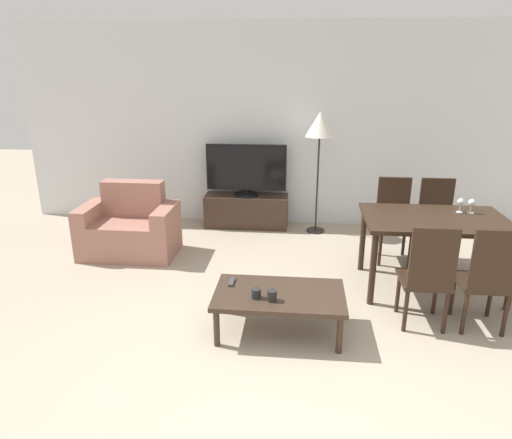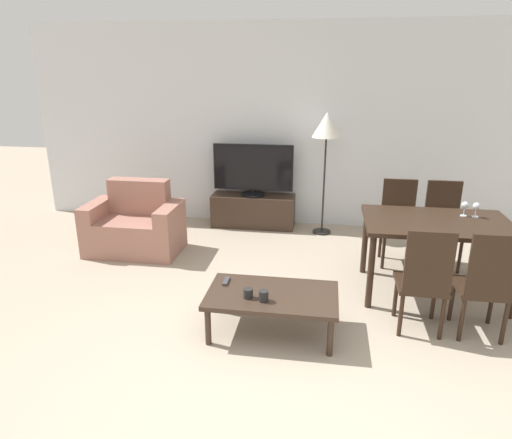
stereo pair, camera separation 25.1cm
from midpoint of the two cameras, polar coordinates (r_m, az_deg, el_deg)
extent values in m
plane|color=tan|center=(3.30, 5.38, -21.77)|extent=(18.00, 18.00, 0.00)
cube|color=silver|center=(6.30, 8.07, 11.29)|extent=(7.83, 0.06, 2.70)
cube|color=#9E6B5B|center=(5.63, -13.70, -1.92)|extent=(0.73, 0.67, 0.42)
cube|color=#9E6B5B|center=(5.71, -13.14, 2.85)|extent=(0.73, 0.20, 0.42)
cube|color=#9E6B5B|center=(5.79, -17.95, -0.80)|extent=(0.18, 0.67, 0.60)
cube|color=#9E6B5B|center=(5.45, -9.33, -1.32)|extent=(0.18, 0.67, 0.60)
cube|color=#38281E|center=(6.35, 0.78, 1.10)|extent=(1.14, 0.38, 0.45)
cylinder|color=black|center=(6.28, 0.79, 3.17)|extent=(0.32, 0.32, 0.03)
cylinder|color=black|center=(6.27, 0.79, 3.52)|extent=(0.04, 0.04, 0.05)
cube|color=black|center=(6.19, 0.81, 6.53)|extent=(1.08, 0.04, 0.62)
cube|color=black|center=(6.17, 0.77, 6.48)|extent=(1.05, 0.01, 0.59)
cube|color=#38281E|center=(3.81, 3.95, -9.49)|extent=(1.08, 0.63, 0.04)
cylinder|color=#38281E|center=(3.75, -4.07, -13.22)|extent=(0.05, 0.05, 0.32)
cylinder|color=#38281E|center=(3.68, 11.26, -14.24)|extent=(0.05, 0.05, 0.32)
cylinder|color=#38281E|center=(4.18, -2.48, -9.55)|extent=(0.05, 0.05, 0.32)
cylinder|color=#38281E|center=(4.12, 11.04, -10.37)|extent=(0.05, 0.05, 0.32)
cube|color=black|center=(4.68, 23.21, -0.40)|extent=(1.36, 0.89, 0.04)
cylinder|color=black|center=(4.34, 15.77, -6.36)|extent=(0.06, 0.06, 0.71)
cylinder|color=black|center=(5.04, 14.85, -2.69)|extent=(0.06, 0.06, 0.71)
cylinder|color=black|center=(5.33, 28.20, -3.21)|extent=(0.06, 0.06, 0.71)
cube|color=black|center=(4.13, 21.56, -7.57)|extent=(0.40, 0.40, 0.04)
cylinder|color=black|center=(4.33, 18.68, -9.11)|extent=(0.04, 0.04, 0.39)
cylinder|color=black|center=(4.40, 22.88, -9.18)|extent=(0.04, 0.04, 0.39)
cylinder|color=black|center=(4.05, 19.39, -11.22)|extent=(0.04, 0.04, 0.39)
cylinder|color=black|center=(4.12, 23.90, -11.24)|extent=(0.04, 0.04, 0.39)
cube|color=black|center=(3.85, 22.58, -5.04)|extent=(0.37, 0.04, 0.52)
cube|color=black|center=(5.46, 23.58, -1.48)|extent=(0.40, 0.40, 0.04)
cylinder|color=black|center=(5.34, 22.01, -4.13)|extent=(0.04, 0.04, 0.39)
cylinder|color=black|center=(5.43, 25.35, -4.23)|extent=(0.04, 0.04, 0.39)
cylinder|color=black|center=(5.63, 21.33, -2.87)|extent=(0.04, 0.04, 0.39)
cylinder|color=black|center=(5.72, 24.50, -2.99)|extent=(0.04, 0.04, 0.39)
cube|color=black|center=(5.54, 23.51, 1.85)|extent=(0.37, 0.04, 0.52)
cube|color=black|center=(4.26, 27.84, -7.65)|extent=(0.40, 0.40, 0.04)
cylinder|color=black|center=(4.44, 24.79, -9.19)|extent=(0.04, 0.04, 0.39)
cylinder|color=black|center=(4.54, 28.77, -9.18)|extent=(0.04, 0.04, 0.39)
cylinder|color=black|center=(4.17, 25.93, -11.23)|extent=(0.04, 0.04, 0.39)
cylinder|color=black|center=(4.27, 30.16, -11.16)|extent=(0.04, 0.04, 0.39)
cube|color=black|center=(4.00, 29.22, -5.20)|extent=(0.37, 0.04, 0.52)
cube|color=black|center=(5.35, 18.67, -1.25)|extent=(0.40, 0.40, 0.04)
cylinder|color=black|center=(5.25, 16.96, -3.94)|extent=(0.04, 0.04, 0.39)
cylinder|color=black|center=(5.31, 20.43, -4.07)|extent=(0.04, 0.04, 0.39)
cylinder|color=black|center=(5.55, 16.55, -2.67)|extent=(0.04, 0.04, 0.39)
cylinder|color=black|center=(5.60, 19.83, -2.81)|extent=(0.04, 0.04, 0.39)
cube|color=black|center=(5.44, 18.68, 2.14)|extent=(0.37, 0.04, 0.52)
cylinder|color=black|center=(6.24, 9.35, -1.51)|extent=(0.24, 0.24, 0.02)
cylinder|color=black|center=(6.05, 9.66, 4.20)|extent=(0.02, 0.02, 1.26)
cone|color=white|center=(5.91, 10.08, 11.60)|extent=(0.37, 0.37, 0.31)
cube|color=#38383D|center=(3.97, -1.93, -7.74)|extent=(0.04, 0.15, 0.02)
cylinder|color=black|center=(3.71, 0.97, -9.23)|extent=(0.08, 0.08, 0.08)
cylinder|color=black|center=(3.67, 2.94, -9.54)|extent=(0.08, 0.08, 0.09)
cylinder|color=silver|center=(4.92, 25.84, 0.42)|extent=(0.06, 0.06, 0.01)
cylinder|color=silver|center=(4.91, 25.90, 0.85)|extent=(0.01, 0.01, 0.07)
sphere|color=silver|center=(4.89, 26.01, 1.62)|extent=(0.07, 0.07, 0.07)
cylinder|color=silver|center=(4.93, 27.00, 0.29)|extent=(0.06, 0.06, 0.01)
cylinder|color=silver|center=(4.92, 27.06, 0.72)|extent=(0.01, 0.01, 0.07)
sphere|color=silver|center=(4.90, 27.18, 1.49)|extent=(0.07, 0.07, 0.07)
camera|label=1|loc=(0.13, -88.46, 0.52)|focal=32.00mm
camera|label=2|loc=(0.13, 91.54, -0.52)|focal=32.00mm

